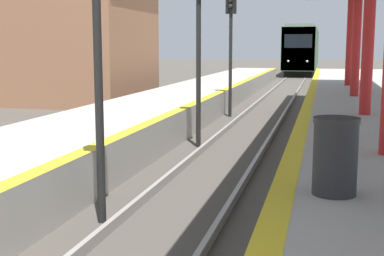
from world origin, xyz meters
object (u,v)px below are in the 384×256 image
train (303,50)px  signal_far (231,28)px  signal_mid (198,19)px  trash_bin (335,156)px

train → signal_far: size_ratio=4.04×
train → signal_mid: bearing=-91.4°
train → signal_mid: size_ratio=4.04×
signal_far → trash_bin: signal_far is taller
train → trash_bin: size_ratio=20.82×
train → signal_far: (-1.20, -33.68, 0.99)m
signal_mid → trash_bin: bearing=-65.0°
trash_bin → train: bearing=92.7°
signal_mid → signal_far: size_ratio=1.00×
train → signal_mid: signal_mid is taller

